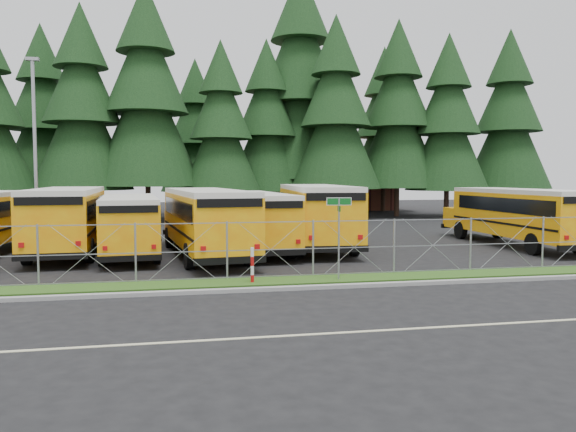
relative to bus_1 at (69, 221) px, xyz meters
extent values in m
plane|color=black|center=(10.50, -7.13, -1.49)|extent=(120.00, 120.00, 0.00)
cube|color=gray|center=(10.50, -10.23, -1.43)|extent=(50.00, 0.25, 0.12)
cube|color=#274E16|center=(10.50, -8.83, -1.46)|extent=(50.00, 1.40, 0.06)
cube|color=beige|center=(10.50, -15.13, -1.49)|extent=(50.00, 0.12, 0.01)
cube|color=brown|center=(16.50, 32.87, 1.51)|extent=(22.00, 10.00, 6.00)
cylinder|color=#94979C|center=(10.17, -9.03, -0.09)|extent=(0.06, 0.06, 2.80)
cube|color=#0D5C1B|center=(10.17, -9.03, 1.19)|extent=(0.80, 0.13, 0.22)
cube|color=white|center=(10.17, -9.03, 1.19)|extent=(0.83, 0.13, 0.26)
cube|color=#0D5C1B|center=(10.17, -9.03, 0.95)|extent=(0.10, 0.55, 0.18)
cylinder|color=#B20C0C|center=(7.24, -9.01, -0.89)|extent=(0.11, 0.11, 1.20)
cylinder|color=#94979C|center=(-2.92, 6.94, 3.51)|extent=(0.20, 0.20, 10.00)
cube|color=#94979C|center=(-2.92, 6.94, 8.56)|extent=(0.70, 0.35, 0.18)
camera|label=1|loc=(4.83, -27.02, 2.01)|focal=35.00mm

